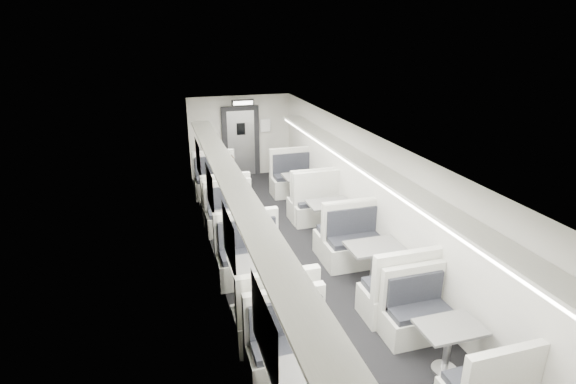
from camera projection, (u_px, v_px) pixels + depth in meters
room at (304, 212)px, 7.91m from camera, size 3.24×12.24×2.64m
booth_left_a at (220, 192)px, 11.14m from camera, size 1.11×2.25×1.20m
booth_left_b at (236, 230)px, 9.12m from camera, size 1.05×2.12×1.14m
booth_left_c at (261, 284)px, 7.15m from camera, size 1.15×2.34×1.25m
booth_right_a at (303, 190)px, 11.23m from camera, size 1.14×2.32×1.24m
booth_right_b at (329, 219)px, 9.58m from camera, size 1.11×2.25×1.20m
booth_right_c at (373, 266)px, 7.71m from camera, size 1.12×2.28×1.22m
booth_right_d at (447, 348)px, 5.82m from camera, size 0.99×2.00×1.07m
passenger at (231, 183)px, 10.79m from camera, size 0.59×0.46×1.45m
window_a at (198, 159)px, 10.52m from camera, size 0.02×1.18×0.84m
window_b at (210, 190)px, 8.54m from camera, size 0.02×1.18×0.84m
window_c at (229, 239)px, 6.56m from camera, size 0.02×1.18×0.84m
window_d at (264, 331)px, 4.59m from camera, size 0.02×1.18×0.84m
luggage_rack_left at (235, 186)px, 7.06m from camera, size 0.46×10.40×0.09m
luggage_rack_right at (378, 172)px, 7.72m from camera, size 0.46×10.40×0.09m
vestibule_door at (241, 142)px, 13.30m from camera, size 1.10×0.13×2.10m
exit_sign at (243, 103)px, 12.43m from camera, size 0.62×0.12×0.16m
wall_notice at (265, 125)px, 13.33m from camera, size 0.32×0.02×0.40m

